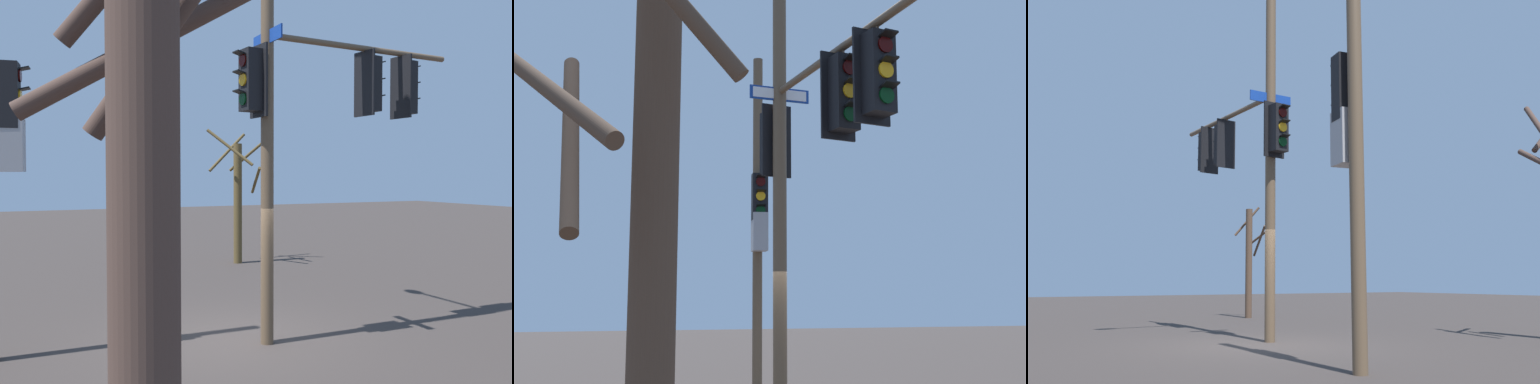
# 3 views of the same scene
# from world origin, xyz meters

# --- Properties ---
(ground_plane) EXTENTS (80.00, 80.00, 0.00)m
(ground_plane) POSITION_xyz_m (0.00, 0.00, 0.00)
(ground_plane) COLOR #37302D
(main_signal_pole_assembly) EXTENTS (3.17, 5.05, 9.81)m
(main_signal_pole_assembly) POSITION_xyz_m (-0.34, -1.30, 5.19)
(main_signal_pole_assembly) COLOR brown
(main_signal_pole_assembly) RESTS_ON ground
(secondary_pole_assembly) EXTENTS (0.42, 0.78, 7.92)m
(secondary_pole_assembly) POSITION_xyz_m (0.58, 4.00, 3.98)
(secondary_pole_assembly) COLOR brown
(secondary_pole_assembly) RESTS_ON ground
(bare_tree_across_street) EXTENTS (1.15, 1.27, 4.13)m
(bare_tree_across_street) POSITION_xyz_m (-3.97, -8.14, 2.12)
(bare_tree_across_street) COLOR #4D392B
(bare_tree_across_street) RESTS_ON ground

